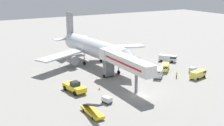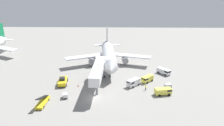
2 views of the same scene
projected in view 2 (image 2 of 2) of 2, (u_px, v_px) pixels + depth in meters
name	position (u px, v px, depth m)	size (l,w,h in m)	color
ground_plane	(94.00, 98.00, 55.56)	(300.00, 300.00, 0.00)	gray
airplane_at_gate	(108.00, 54.00, 81.36)	(37.11, 39.48, 14.52)	silver
jet_bridge	(98.00, 69.00, 61.78)	(3.47, 20.83, 7.60)	silver
pushback_tug	(63.00, 81.00, 64.57)	(3.67, 7.02, 2.55)	yellow
belt_loader_truck	(43.00, 102.00, 52.26)	(2.13, 6.67, 3.17)	yellow
service_van_far_center	(163.00, 91.00, 57.37)	(5.18, 2.97, 2.02)	#E5DB4C
service_van_mid_left	(133.00, 82.00, 63.06)	(4.74, 4.81, 2.36)	white
service_van_far_left	(147.00, 79.00, 66.27)	(4.65, 4.67, 2.12)	#E5DB4C
service_van_rear_right	(164.00, 71.00, 73.32)	(4.91, 5.53, 2.07)	white
baggage_cart_near_left	(168.00, 86.00, 61.66)	(2.41, 2.03, 1.47)	#38383D
baggage_cart_far_right	(65.00, 95.00, 55.62)	(1.79, 2.29, 1.37)	#38383D
ground_crew_worker_foreground	(146.00, 87.00, 60.24)	(0.38, 0.38, 1.80)	#1E2333
safety_cone_alpha	(78.00, 85.00, 63.11)	(0.46, 0.46, 0.70)	black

